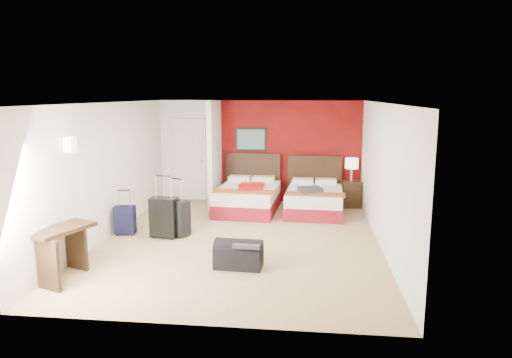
# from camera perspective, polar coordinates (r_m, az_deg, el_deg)

# --- Properties ---
(ground) EXTENTS (6.50, 6.50, 0.00)m
(ground) POSITION_cam_1_polar(r_m,az_deg,el_deg) (8.65, -1.87, -7.46)
(ground) COLOR tan
(ground) RESTS_ON ground
(room_walls) EXTENTS (5.02, 6.52, 2.50)m
(room_walls) POSITION_cam_1_polar(r_m,az_deg,el_deg) (10.01, -8.73, 2.26)
(room_walls) COLOR white
(room_walls) RESTS_ON ground
(red_accent_panel) EXTENTS (3.50, 0.04, 2.50)m
(red_accent_panel) POSITION_cam_1_polar(r_m,az_deg,el_deg) (11.47, 4.12, 3.35)
(red_accent_panel) COLOR maroon
(red_accent_panel) RESTS_ON ground
(partition_wall) EXTENTS (0.12, 1.20, 2.50)m
(partition_wall) POSITION_cam_1_polar(r_m,az_deg,el_deg) (11.07, -5.11, 3.08)
(partition_wall) COLOR silver
(partition_wall) RESTS_ON ground
(entry_door) EXTENTS (0.82, 0.06, 2.05)m
(entry_door) POSITION_cam_1_polar(r_m,az_deg,el_deg) (11.84, -8.09, 2.39)
(entry_door) COLOR silver
(entry_door) RESTS_ON ground
(bed_left) EXTENTS (1.43, 1.95, 0.56)m
(bed_left) POSITION_cam_1_polar(r_m,az_deg,el_deg) (10.65, -1.02, -2.47)
(bed_left) COLOR white
(bed_left) RESTS_ON ground
(bed_right) EXTENTS (1.34, 1.84, 0.53)m
(bed_right) POSITION_cam_1_polar(r_m,az_deg,el_deg) (10.57, 7.19, -2.72)
(bed_right) COLOR white
(bed_right) RESTS_ON ground
(red_suitcase_open) EXTENTS (0.65, 0.82, 0.09)m
(red_suitcase_open) POSITION_cam_1_polar(r_m,az_deg,el_deg) (10.47, -0.55, -0.85)
(red_suitcase_open) COLOR #A2100D
(red_suitcase_open) RESTS_ON bed_left
(jacket_bundle) EXTENTS (0.57, 0.51, 0.11)m
(jacket_bundle) POSITION_cam_1_polar(r_m,az_deg,el_deg) (10.21, 6.69, -1.33)
(jacket_bundle) COLOR #3C3D41
(jacket_bundle) RESTS_ON bed_right
(nightstand) EXTENTS (0.49, 0.49, 0.62)m
(nightstand) POSITION_cam_1_polar(r_m,az_deg,el_deg) (11.28, 11.53, -1.80)
(nightstand) COLOR #322010
(nightstand) RESTS_ON ground
(table_lamp) EXTENTS (0.39, 0.39, 0.55)m
(table_lamp) POSITION_cam_1_polar(r_m,az_deg,el_deg) (11.17, 11.64, 1.12)
(table_lamp) COLOR silver
(table_lamp) RESTS_ON nightstand
(suitcase_black) EXTENTS (0.52, 0.36, 0.73)m
(suitcase_black) POSITION_cam_1_polar(r_m,az_deg,el_deg) (8.85, -11.18, -4.77)
(suitcase_black) COLOR black
(suitcase_black) RESTS_ON ground
(suitcase_charcoal) EXTENTS (0.52, 0.46, 0.66)m
(suitcase_charcoal) POSITION_cam_1_polar(r_m,az_deg,el_deg) (8.93, -9.61, -4.84)
(suitcase_charcoal) COLOR black
(suitcase_charcoal) RESTS_ON ground
(suitcase_navy) EXTENTS (0.41, 0.28, 0.53)m
(suitcase_navy) POSITION_cam_1_polar(r_m,az_deg,el_deg) (9.23, -15.76, -5.01)
(suitcase_navy) COLOR black
(suitcase_navy) RESTS_ON ground
(duffel_bag) EXTENTS (0.75, 0.43, 0.37)m
(duffel_bag) POSITION_cam_1_polar(r_m,az_deg,el_deg) (7.28, -2.16, -9.41)
(duffel_bag) COLOR black
(duffel_bag) RESTS_ON ground
(jacket_draped) EXTENTS (0.43, 0.37, 0.05)m
(jacket_draped) POSITION_cam_1_polar(r_m,az_deg,el_deg) (7.15, -1.03, -7.99)
(jacket_draped) COLOR #3B3B40
(jacket_draped) RESTS_ON duffel_bag
(desk) EXTENTS (0.77, 1.04, 0.78)m
(desk) POSITION_cam_1_polar(r_m,az_deg,el_deg) (7.33, -22.61, -8.42)
(desk) COLOR #301F10
(desk) RESTS_ON ground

